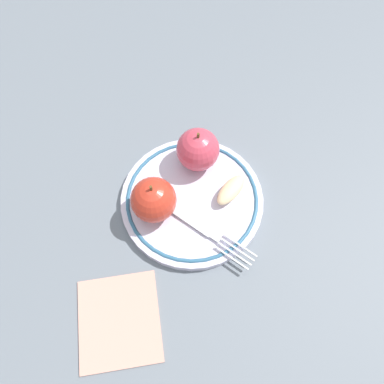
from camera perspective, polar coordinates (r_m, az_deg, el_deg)
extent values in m
plane|color=slate|center=(0.62, 0.81, -0.26)|extent=(2.00, 2.00, 0.00)
cylinder|color=silver|center=(0.61, 0.00, -1.27)|extent=(0.23, 0.23, 0.01)
torus|color=#306385|center=(0.60, 0.00, -0.97)|extent=(0.21, 0.21, 0.01)
sphere|color=#C63D4F|center=(0.60, 1.37, 6.48)|extent=(0.07, 0.07, 0.07)
cylinder|color=brown|center=(0.57, 1.46, 8.57)|extent=(0.00, 0.00, 0.01)
sphere|color=red|center=(0.56, -5.88, -1.20)|extent=(0.07, 0.07, 0.07)
cylinder|color=brown|center=(0.53, -6.26, 0.57)|extent=(0.00, 0.00, 0.01)
ellipsoid|color=beige|center=(0.60, 5.94, 0.33)|extent=(0.06, 0.07, 0.02)
cube|color=silver|center=(0.58, -0.91, -3.98)|extent=(0.08, 0.06, 0.00)
cube|color=silver|center=(0.57, 3.54, -6.95)|extent=(0.02, 0.02, 0.00)
cube|color=silver|center=(0.56, 6.06, -9.99)|extent=(0.05, 0.04, 0.00)
cube|color=silver|center=(0.57, 6.51, -9.35)|extent=(0.05, 0.04, 0.00)
cube|color=silver|center=(0.57, 6.95, -8.72)|extent=(0.05, 0.04, 0.00)
cube|color=silver|center=(0.57, 7.38, -8.10)|extent=(0.05, 0.04, 0.00)
cube|color=tan|center=(0.57, -11.06, -18.63)|extent=(0.13, 0.14, 0.01)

